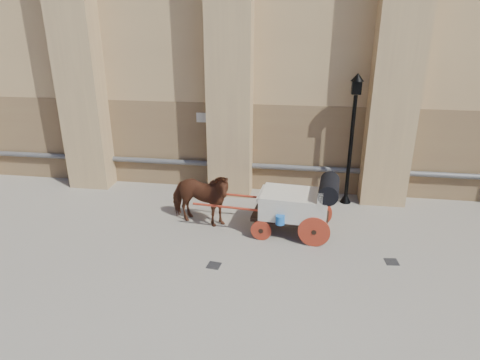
# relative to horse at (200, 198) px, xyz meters

# --- Properties ---
(ground) EXTENTS (90.00, 90.00, 0.00)m
(ground) POSITION_rel_horse_xyz_m (1.49, -1.12, -0.84)
(ground) COLOR slate
(ground) RESTS_ON ground
(horse) EXTENTS (2.14, 1.32, 1.68)m
(horse) POSITION_rel_horse_xyz_m (0.00, 0.00, 0.00)
(horse) COLOR #572B1A
(horse) RESTS_ON ground
(carriage) EXTENTS (4.03, 1.47, 1.73)m
(carriage) POSITION_rel_horse_xyz_m (2.83, -0.17, 0.09)
(carriage) COLOR black
(carriage) RESTS_ON ground
(street_lamp) EXTENTS (0.39, 0.39, 4.15)m
(street_lamp) POSITION_rel_horse_xyz_m (4.34, 2.19, 1.38)
(street_lamp) COLOR black
(street_lamp) RESTS_ON ground
(drain_grate_near) EXTENTS (0.36, 0.36, 0.01)m
(drain_grate_near) POSITION_rel_horse_xyz_m (0.83, -2.11, -0.83)
(drain_grate_near) COLOR black
(drain_grate_near) RESTS_ON ground
(drain_grate_far) EXTENTS (0.35, 0.35, 0.01)m
(drain_grate_far) POSITION_rel_horse_xyz_m (5.19, -1.31, -0.83)
(drain_grate_far) COLOR black
(drain_grate_far) RESTS_ON ground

